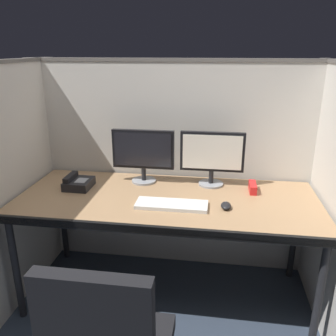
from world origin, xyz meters
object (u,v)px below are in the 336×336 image
Objects in this scene: desk at (167,205)px; monitor_right at (212,155)px; red_stapler at (253,187)px; desk_phone at (78,183)px; monitor_left at (143,153)px; keyboard_main at (172,205)px; computer_mouse at (226,206)px.

monitor_right reaches higher than desk.
desk is 12.67× the size of red_stapler.
monitor_right is 0.93m from desk_phone.
monitor_left is at bearing 174.87° from red_stapler.
monitor_right is (0.47, 0.01, 0.00)m from monitor_left.
keyboard_main is 0.59m from red_stapler.
computer_mouse is 0.64× the size of red_stapler.
monitor_left is 0.70m from computer_mouse.
monitor_left is 1.00× the size of monitor_right.
monitor_left is 0.49m from keyboard_main.
monitor_left is 2.87× the size of red_stapler.
computer_mouse reaches higher than desk.
desk_phone is at bearing 163.09° from keyboard_main.
desk_phone is (-0.42, -0.17, -0.18)m from monitor_left.
monitor_left is 0.47m from monitor_right.
desk is at bearing -8.00° from desk_phone.
monitor_right reaches higher than computer_mouse.
monitor_right is at bearing 105.21° from computer_mouse.
monitor_left and monitor_right have the same top height.
monitor_left reaches higher than desk_phone.
keyboard_main is 2.87× the size of red_stapler.
desk_phone is at bearing -174.87° from red_stapler.
desk_phone is 1.27× the size of red_stapler.
red_stapler reaches higher than keyboard_main.
red_stapler is (0.75, -0.07, -0.19)m from monitor_left.
monitor_right reaches higher than desk_phone.
monitor_right reaches higher than keyboard_main.
red_stapler reaches higher than computer_mouse.
desk is 0.46m from monitor_right.
desk_phone is at bearing 172.00° from desk.
monitor_right is at bearing 59.94° from keyboard_main.
computer_mouse is 1.01m from desk_phone.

